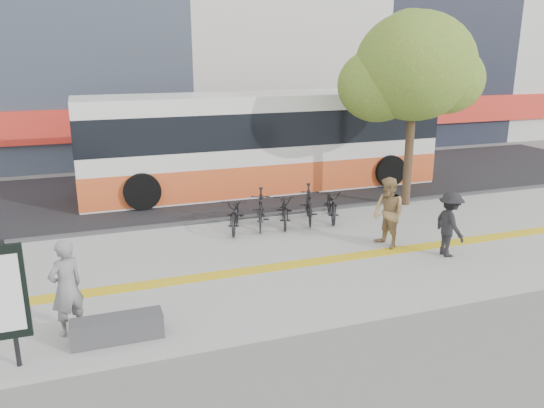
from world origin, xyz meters
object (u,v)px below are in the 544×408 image
object	(u,v)px
signboard	(9,294)
street_tree	(412,69)
pedestrian_dark	(450,224)
pedestrian_tan	(388,213)
seated_woman	(66,287)
bench	(117,328)
bus	(263,144)

from	to	relation	value
signboard	street_tree	bearing A→B (deg)	29.07
pedestrian_dark	pedestrian_tan	bearing A→B (deg)	51.78
seated_woman	pedestrian_dark	bearing A→B (deg)	151.95
bench	street_tree	bearing A→B (deg)	31.62
bus	pedestrian_dark	bearing A→B (deg)	-75.23
pedestrian_dark	bench	bearing A→B (deg)	105.17
bus	seated_woman	xyz separation A→B (m)	(-6.80, -9.14, -0.73)
pedestrian_tan	pedestrian_dark	distance (m)	1.54
street_tree	pedestrian_tan	distance (m)	5.65
bus	seated_woman	distance (m)	11.42
street_tree	pedestrian_tan	world-z (taller)	street_tree
bench	pedestrian_tan	bearing A→B (deg)	19.82
pedestrian_tan	pedestrian_dark	world-z (taller)	pedestrian_tan
signboard	bus	world-z (taller)	bus
bus	pedestrian_tan	distance (m)	7.27
bench	bus	bearing A→B (deg)	58.26
bench	street_tree	xyz separation A→B (m)	(9.78, 6.02, 4.21)
bus	pedestrian_dark	xyz separation A→B (m)	(2.17, -8.21, -0.81)
bench	bus	distance (m)	11.49
bench	signboard	bearing A→B (deg)	-169.19
bench	bus	world-z (taller)	bus
seated_woman	pedestrian_dark	world-z (taller)	seated_woman
street_tree	pedestrian_tan	xyz separation A→B (m)	(-2.74, -3.48, -3.50)
bus	seated_woman	world-z (taller)	bus
seated_woman	pedestrian_dark	distance (m)	9.01
bus	pedestrian_tan	world-z (taller)	bus
bus	seated_woman	bearing A→B (deg)	-126.64
street_tree	bus	world-z (taller)	street_tree
signboard	pedestrian_tan	bearing A→B (deg)	18.22
seated_woman	pedestrian_dark	size ratio (longest dim) A/B	1.09
bench	pedestrian_dark	xyz separation A→B (m)	(8.17, 1.49, 0.60)
pedestrian_tan	bus	bearing A→B (deg)	179.06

